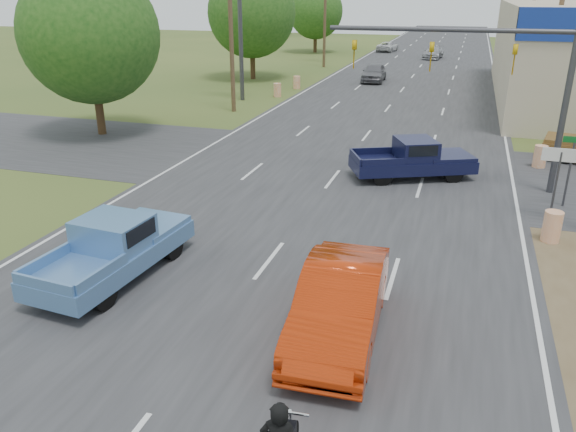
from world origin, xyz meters
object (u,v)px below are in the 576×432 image
(blue_pickup, at_px, (116,246))
(navy_pickup, at_px, (415,158))
(distant_car_grey, at_px, (374,73))
(distant_car_white, at_px, (388,47))
(red_convertible, at_px, (340,304))
(distant_car_silver, at_px, (433,53))

(blue_pickup, xyz_separation_m, navy_pickup, (6.95, 11.35, -0.02))
(navy_pickup, bearing_deg, blue_pickup, -56.42)
(distant_car_grey, xyz_separation_m, distant_car_white, (-2.65, 26.33, -0.16))
(red_convertible, height_order, blue_pickup, blue_pickup)
(blue_pickup, relative_size, distant_car_white, 1.21)
(red_convertible, bearing_deg, distant_car_silver, 88.96)
(distant_car_silver, relative_size, distant_car_white, 1.06)
(navy_pickup, bearing_deg, red_convertible, -26.94)
(red_convertible, xyz_separation_m, distant_car_grey, (-5.68, 38.68, -0.06))
(distant_car_grey, bearing_deg, blue_pickup, -92.75)
(navy_pickup, relative_size, distant_car_silver, 1.16)
(distant_car_silver, bearing_deg, distant_car_grey, -94.68)
(blue_pickup, distance_m, distant_car_grey, 37.62)
(navy_pickup, xyz_separation_m, distant_car_grey, (-6.12, 26.27, -0.07))
(blue_pickup, bearing_deg, distant_car_white, 96.24)
(red_convertible, relative_size, distant_car_white, 1.15)
(blue_pickup, bearing_deg, red_convertible, -4.71)
(red_convertible, relative_size, blue_pickup, 0.95)
(distant_car_silver, bearing_deg, navy_pickup, -81.19)
(blue_pickup, height_order, distant_car_white, blue_pickup)
(distant_car_grey, relative_size, distant_car_white, 1.03)
(blue_pickup, height_order, distant_car_silver, blue_pickup)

